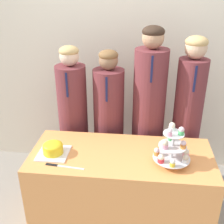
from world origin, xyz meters
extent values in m
cube|color=beige|center=(0.00, 1.33, 1.35)|extent=(9.00, 0.06, 2.70)
cube|color=#EF9951|center=(0.00, 0.31, 0.37)|extent=(1.42, 0.61, 0.74)
cube|color=white|center=(-0.52, 0.25, 0.74)|extent=(0.23, 0.23, 0.01)
cylinder|color=yellow|center=(-0.52, 0.25, 0.78)|extent=(0.16, 0.16, 0.06)
ellipsoid|color=yellow|center=(-0.52, 0.25, 0.81)|extent=(0.15, 0.15, 0.05)
cube|color=silver|center=(-0.35, 0.09, 0.74)|extent=(0.21, 0.04, 0.00)
cube|color=black|center=(-0.50, 0.11, 0.74)|extent=(0.09, 0.03, 0.01)
cylinder|color=silver|center=(0.37, 0.23, 0.86)|extent=(0.02, 0.02, 0.25)
cylinder|color=silver|center=(0.37, 0.23, 0.79)|extent=(0.27, 0.27, 0.01)
cylinder|color=silver|center=(0.37, 0.23, 0.89)|extent=(0.20, 0.20, 0.01)
cylinder|color=silver|center=(0.37, 0.23, 0.99)|extent=(0.15, 0.15, 0.01)
cylinder|color=yellow|center=(0.37, 0.12, 0.80)|extent=(0.04, 0.04, 0.03)
sphere|color=white|center=(0.37, 0.12, 0.83)|extent=(0.04, 0.04, 0.04)
cylinder|color=white|center=(0.46, 0.17, 0.80)|extent=(0.05, 0.05, 0.03)
sphere|color=beige|center=(0.46, 0.17, 0.83)|extent=(0.04, 0.04, 0.04)
cylinder|color=pink|center=(0.48, 0.25, 0.80)|extent=(0.05, 0.05, 0.03)
sphere|color=#F4E5C6|center=(0.48, 0.25, 0.83)|extent=(0.04, 0.04, 0.04)
cylinder|color=#E5333D|center=(0.42, 0.33, 0.80)|extent=(0.04, 0.04, 0.03)
sphere|color=white|center=(0.42, 0.33, 0.83)|extent=(0.04, 0.04, 0.04)
cylinder|color=white|center=(0.33, 0.33, 0.80)|extent=(0.04, 0.04, 0.03)
sphere|color=beige|center=(0.33, 0.33, 0.83)|extent=(0.04, 0.04, 0.04)
cylinder|color=orange|center=(0.26, 0.25, 0.80)|extent=(0.04, 0.04, 0.03)
sphere|color=silver|center=(0.26, 0.25, 0.83)|extent=(0.04, 0.04, 0.04)
cylinder|color=#E5333D|center=(0.29, 0.16, 0.80)|extent=(0.05, 0.05, 0.03)
sphere|color=#F4E5C6|center=(0.29, 0.16, 0.83)|extent=(0.04, 0.04, 0.04)
cylinder|color=#4CB766|center=(0.36, 0.30, 0.90)|extent=(0.04, 0.04, 0.03)
sphere|color=white|center=(0.36, 0.30, 0.93)|extent=(0.04, 0.04, 0.04)
cylinder|color=pink|center=(0.31, 0.19, 0.90)|extent=(0.05, 0.05, 0.03)
sphere|color=beige|center=(0.31, 0.19, 0.93)|extent=(0.04, 0.04, 0.04)
cylinder|color=orange|center=(0.44, 0.20, 0.90)|extent=(0.04, 0.04, 0.03)
sphere|color=silver|center=(0.44, 0.20, 0.93)|extent=(0.04, 0.04, 0.04)
cylinder|color=white|center=(0.36, 0.27, 1.00)|extent=(0.05, 0.05, 0.03)
sphere|color=#F4E5C6|center=(0.36, 0.27, 1.03)|extent=(0.04, 0.04, 0.04)
cylinder|color=pink|center=(0.34, 0.19, 1.00)|extent=(0.04, 0.04, 0.02)
sphere|color=silver|center=(0.34, 0.19, 1.02)|extent=(0.04, 0.04, 0.04)
cylinder|color=#4CB766|center=(0.42, 0.22, 1.00)|extent=(0.04, 0.04, 0.03)
sphere|color=silver|center=(0.42, 0.22, 1.03)|extent=(0.04, 0.04, 0.04)
cylinder|color=brown|center=(-0.50, 0.82, 0.64)|extent=(0.27, 0.27, 1.28)
sphere|color=beige|center=(-0.50, 0.82, 1.36)|extent=(0.17, 0.17, 0.17)
ellipsoid|color=tan|center=(-0.50, 0.82, 1.41)|extent=(0.17, 0.17, 0.09)
cube|color=#191E47|center=(-0.50, 0.68, 1.15)|extent=(0.02, 0.01, 0.22)
cylinder|color=brown|center=(-0.16, 0.82, 0.63)|extent=(0.28, 0.28, 1.25)
sphere|color=#8E6B4C|center=(-0.16, 0.82, 1.34)|extent=(0.17, 0.17, 0.17)
ellipsoid|color=brown|center=(-0.16, 0.82, 1.38)|extent=(0.17, 0.17, 0.09)
cube|color=#191E47|center=(-0.16, 0.68, 1.12)|extent=(0.02, 0.01, 0.22)
cylinder|color=brown|center=(0.21, 0.82, 0.72)|extent=(0.29, 0.29, 1.44)
sphere|color=tan|center=(0.21, 0.82, 1.53)|extent=(0.18, 0.18, 0.18)
ellipsoid|color=#332319|center=(0.21, 0.82, 1.58)|extent=(0.19, 0.19, 0.10)
cube|color=#191E47|center=(0.21, 0.67, 1.31)|extent=(0.02, 0.01, 0.22)
cylinder|color=brown|center=(0.56, 0.82, 0.68)|extent=(0.26, 0.26, 1.37)
sphere|color=#D6AD89|center=(0.56, 0.82, 1.46)|extent=(0.18, 0.18, 0.18)
ellipsoid|color=tan|center=(0.56, 0.82, 1.51)|extent=(0.19, 0.19, 0.10)
cube|color=#191E47|center=(0.56, 0.69, 1.24)|extent=(0.02, 0.01, 0.22)
camera|label=1|loc=(0.13, -1.51, 1.96)|focal=45.00mm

